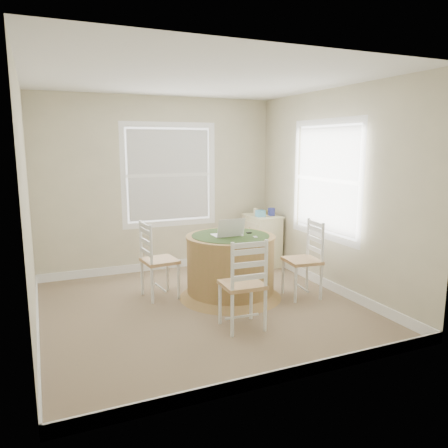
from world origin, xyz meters
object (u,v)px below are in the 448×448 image
laptop (228,233)px  corner_chest (262,240)px  chair_near (242,284)px  chair_right (302,260)px  chair_left (160,260)px  round_table (230,264)px

laptop → corner_chest: size_ratio=0.43×
laptop → corner_chest: bearing=-132.6°
chair_near → chair_right: bearing=-150.9°
corner_chest → chair_left: bearing=-158.4°
corner_chest → chair_right: bearing=-100.4°
laptop → corner_chest: (1.11, 1.16, -0.42)m
round_table → chair_right: 0.90m
corner_chest → round_table: bearing=-134.3°
corner_chest → laptop: bearing=-135.1°
round_table → laptop: bearing=-151.1°
chair_near → chair_right: 1.24m
chair_near → corner_chest: chair_near is taller
chair_left → chair_right: 1.78m
round_table → chair_left: size_ratio=1.36×
round_table → chair_left: 0.89m
chair_left → chair_near: bearing=-163.0°
round_table → laptop: laptop is taller
round_table → chair_right: (0.83, -0.35, 0.04)m
round_table → chair_near: 0.95m
round_table → corner_chest: corner_chest is taller
chair_left → corner_chest: 2.04m
chair_left → chair_right: (1.64, -0.70, 0.00)m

